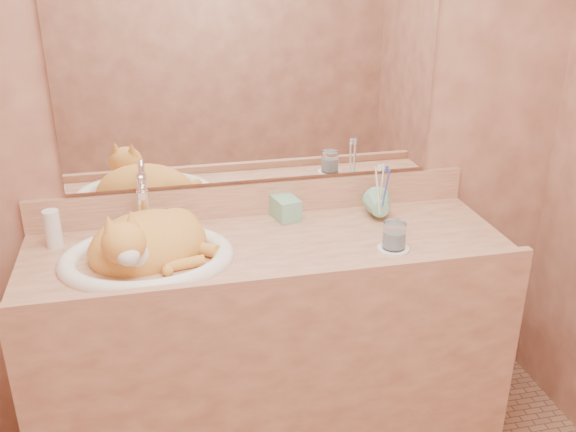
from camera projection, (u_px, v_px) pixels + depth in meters
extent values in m
cube|color=brown|center=(252.00, 107.00, 2.21)|extent=(2.40, 0.02, 2.50)
cube|color=white|center=(252.00, 66.00, 2.14)|extent=(1.30, 0.02, 0.80)
imported|color=#78C09A|center=(292.00, 201.00, 2.24)|extent=(0.10, 0.10, 0.18)
imported|color=#78C09A|center=(381.00, 211.00, 2.26)|extent=(0.12, 0.12, 0.10)
cylinder|color=white|center=(393.00, 249.00, 2.09)|extent=(0.10, 0.10, 0.01)
cylinder|color=white|center=(394.00, 235.00, 2.07)|extent=(0.07, 0.07, 0.09)
cylinder|color=white|center=(53.00, 229.00, 2.09)|extent=(0.05, 0.05, 0.13)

